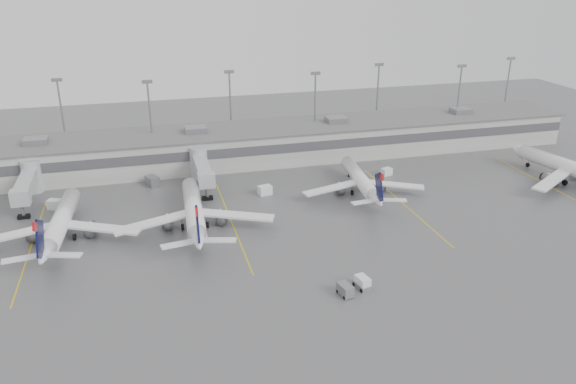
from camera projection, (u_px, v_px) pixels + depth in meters
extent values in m
plane|color=#4E4E50|center=(368.00, 273.00, 88.07)|extent=(260.00, 260.00, 0.00)
cube|color=#A2A19D|center=(278.00, 143.00, 138.37)|extent=(150.00, 16.00, 8.00)
cube|color=#47474C|center=(286.00, 148.00, 130.80)|extent=(150.00, 0.15, 2.20)
cube|color=#606060|center=(278.00, 127.00, 136.83)|extent=(152.00, 17.00, 0.30)
cube|color=slate|center=(36.00, 141.00, 123.42)|extent=(5.00, 4.00, 1.30)
cube|color=slate|center=(461.00, 111.00, 148.48)|extent=(5.00, 4.00, 1.30)
cylinder|color=gray|center=(63.00, 123.00, 132.64)|extent=(0.44, 0.44, 20.00)
cube|color=slate|center=(57.00, 80.00, 128.76)|extent=(2.40, 0.50, 0.80)
cylinder|color=gray|center=(151.00, 125.00, 130.72)|extent=(0.44, 0.44, 20.00)
cube|color=slate|center=(147.00, 82.00, 126.84)|extent=(2.40, 0.50, 0.80)
cylinder|color=gray|center=(231.00, 112.00, 142.19)|extent=(0.44, 0.44, 20.00)
cube|color=slate|center=(229.00, 72.00, 138.31)|extent=(2.40, 0.50, 0.80)
cylinder|color=gray|center=(315.00, 114.00, 140.26)|extent=(0.44, 0.44, 20.00)
cube|color=slate|center=(316.00, 73.00, 136.38)|extent=(2.40, 0.50, 0.80)
cylinder|color=gray|center=(377.00, 103.00, 151.74)|extent=(0.44, 0.44, 20.00)
cube|color=slate|center=(379.00, 65.00, 147.86)|extent=(2.40, 0.50, 0.80)
cylinder|color=gray|center=(458.00, 104.00, 149.81)|extent=(0.44, 0.44, 20.00)
cube|color=slate|center=(462.00, 66.00, 145.93)|extent=(2.40, 0.50, 0.80)
cylinder|color=gray|center=(506.00, 94.00, 161.29)|extent=(0.44, 0.44, 20.00)
cube|color=slate|center=(511.00, 58.00, 157.41)|extent=(2.40, 0.50, 0.80)
cylinder|color=#9C9FA1|center=(32.00, 176.00, 118.17)|extent=(4.00, 4.00, 7.00)
cube|color=#9C9FA1|center=(27.00, 183.00, 112.06)|extent=(2.80, 13.00, 2.60)
cube|color=#9C9FA1|center=(20.00, 198.00, 105.36)|extent=(3.40, 2.40, 3.00)
cylinder|color=gray|center=(23.00, 212.00, 106.46)|extent=(0.70, 0.70, 2.80)
cube|color=black|center=(24.00, 217.00, 106.86)|extent=(2.20, 1.20, 0.70)
cylinder|color=#9C9FA1|center=(199.00, 162.00, 126.52)|extent=(4.00, 4.00, 7.00)
cube|color=#9C9FA1|center=(202.00, 168.00, 120.41)|extent=(2.80, 13.00, 2.60)
cube|color=#9C9FA1|center=(206.00, 180.00, 113.71)|extent=(3.40, 2.40, 3.00)
cylinder|color=gray|center=(207.00, 193.00, 114.81)|extent=(0.70, 0.70, 2.80)
cube|color=black|center=(207.00, 198.00, 115.21)|extent=(2.20, 1.20, 0.70)
cube|color=gold|center=(32.00, 245.00, 96.98)|extent=(0.25, 40.00, 0.01)
cube|color=gold|center=(232.00, 222.00, 105.34)|extent=(0.25, 40.00, 0.01)
cube|color=gold|center=(402.00, 203.00, 113.69)|extent=(0.25, 40.00, 0.01)
cube|color=gold|center=(550.00, 187.00, 122.05)|extent=(0.25, 40.00, 0.01)
cylinder|color=white|center=(61.00, 220.00, 99.02)|extent=(4.97, 23.05, 3.12)
cone|color=white|center=(74.00, 193.00, 110.75)|extent=(3.35, 3.16, 3.12)
cone|color=white|center=(44.00, 255.00, 86.28)|extent=(3.53, 5.43, 3.12)
cube|color=white|center=(14.00, 235.00, 95.48)|extent=(13.77, 5.75, 0.36)
cube|color=white|center=(103.00, 228.00, 97.89)|extent=(13.51, 7.70, 0.36)
cube|color=black|center=(40.00, 239.00, 84.66)|extent=(0.79, 5.86, 6.80)
cube|color=#A80C0E|center=(35.00, 227.00, 82.40)|extent=(0.48, 2.12, 1.97)
cylinder|color=black|center=(73.00, 212.00, 108.54)|extent=(0.44, 0.96, 0.94)
cylinder|color=black|center=(48.00, 239.00, 97.74)|extent=(0.56, 1.18, 1.14)
cylinder|color=black|center=(74.00, 237.00, 98.46)|extent=(0.56, 1.18, 1.14)
cylinder|color=white|center=(193.00, 208.00, 103.56)|extent=(4.34, 23.70, 3.22)
cone|color=white|center=(190.00, 182.00, 115.57)|extent=(3.35, 3.15, 3.22)
cone|color=white|center=(198.00, 241.00, 90.51)|extent=(3.47, 5.51, 3.22)
cube|color=white|center=(152.00, 223.00, 99.71)|extent=(14.17, 6.35, 0.38)
cube|color=white|center=(236.00, 215.00, 102.64)|extent=(14.02, 7.54, 0.38)
cube|color=black|center=(197.00, 225.00, 88.85)|extent=(0.61, 6.04, 7.01)
cube|color=#A80C0E|center=(197.00, 212.00, 86.53)|extent=(0.42, 2.18, 2.04)
cylinder|color=black|center=(191.00, 201.00, 113.32)|extent=(0.42, 0.98, 0.96)
cylinder|color=black|center=(183.00, 227.00, 102.18)|extent=(0.54, 1.20, 1.18)
cylinder|color=black|center=(207.00, 225.00, 103.06)|extent=(0.54, 1.20, 1.18)
cylinder|color=white|center=(360.00, 178.00, 118.66)|extent=(5.19, 21.24, 2.87)
cone|color=white|center=(346.00, 160.00, 129.51)|extent=(3.15, 2.98, 2.87)
cone|color=white|center=(377.00, 200.00, 106.88)|extent=(3.38, 5.07, 2.87)
cube|color=white|center=(331.00, 188.00, 115.58)|extent=(12.68, 4.94, 0.33)
cube|color=white|center=(394.00, 185.00, 117.43)|extent=(12.36, 7.40, 0.33)
cube|color=black|center=(379.00, 188.00, 105.39)|extent=(0.88, 5.39, 6.26)
cube|color=#A80C0E|center=(382.00, 178.00, 103.31)|extent=(0.50, 1.96, 1.82)
cylinder|color=black|center=(349.00, 175.00, 127.47)|extent=(0.43, 0.89, 0.86)
cylinder|color=black|center=(352.00, 193.00, 117.53)|extent=(0.54, 1.09, 1.05)
cylinder|color=black|center=(371.00, 191.00, 118.08)|extent=(0.54, 1.09, 1.05)
cylinder|color=white|center=(566.00, 166.00, 124.39)|extent=(8.21, 24.40, 3.30)
cone|color=white|center=(517.00, 149.00, 135.67)|extent=(3.87, 3.70, 3.30)
cube|color=white|center=(552.00, 180.00, 118.97)|extent=(13.85, 9.61, 0.39)
cylinder|color=black|center=(528.00, 165.00, 133.64)|extent=(0.58, 1.05, 0.99)
cylinder|color=black|center=(565.00, 183.00, 122.64)|extent=(0.73, 1.29, 1.21)
cube|color=white|center=(362.00, 282.00, 83.88)|extent=(2.00, 2.72, 1.84)
cube|color=slate|center=(362.00, 286.00, 84.10)|extent=(2.28, 3.16, 0.72)
cylinder|color=black|center=(354.00, 284.00, 84.64)|extent=(0.34, 0.61, 0.57)
cylinder|color=black|center=(363.00, 281.00, 85.31)|extent=(0.34, 0.61, 0.57)
cylinder|color=black|center=(361.00, 291.00, 82.94)|extent=(0.34, 0.61, 0.57)
cylinder|color=black|center=(371.00, 288.00, 83.61)|extent=(0.34, 0.61, 0.57)
cube|color=slate|center=(345.00, 290.00, 82.05)|extent=(2.06, 2.96, 1.64)
cylinder|color=black|center=(338.00, 291.00, 82.82)|extent=(0.32, 0.57, 0.54)
cylinder|color=black|center=(352.00, 295.00, 81.77)|extent=(0.32, 0.57, 0.54)
cube|color=white|center=(55.00, 204.00, 110.75)|extent=(3.17, 2.64, 1.92)
cube|color=white|center=(265.00, 190.00, 117.60)|extent=(3.06, 2.39, 1.92)
cube|color=white|center=(386.00, 172.00, 128.29)|extent=(2.72, 2.19, 1.68)
cube|color=slate|center=(152.00, 181.00, 122.36)|extent=(3.23, 3.87, 2.07)
cone|color=#DB5E04|center=(59.00, 220.00, 105.64)|extent=(0.40, 0.40, 0.64)
cone|color=#DB5E04|center=(208.00, 191.00, 118.98)|extent=(0.46, 0.46, 0.74)
cone|color=#DB5E04|center=(335.00, 184.00, 122.27)|extent=(0.46, 0.46, 0.74)
cone|color=#DB5E04|center=(523.00, 159.00, 138.20)|extent=(0.41, 0.41, 0.66)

